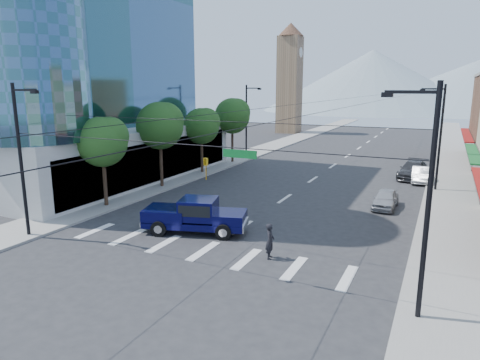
% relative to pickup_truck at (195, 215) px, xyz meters
% --- Properties ---
extents(ground, '(160.00, 160.00, 0.00)m').
position_rel_pickup_truck_xyz_m(ground, '(2.26, -3.99, -1.11)').
color(ground, '#28282B').
rests_on(ground, ground).
extents(sidewalk_left, '(4.00, 120.00, 0.15)m').
position_rel_pickup_truck_xyz_m(sidewalk_left, '(-9.74, 36.01, -1.04)').
color(sidewalk_left, gray).
rests_on(sidewalk_left, ground).
extents(sidewalk_right, '(4.00, 120.00, 0.15)m').
position_rel_pickup_truck_xyz_m(sidewalk_right, '(14.26, 36.01, -1.04)').
color(sidewalk_right, gray).
rests_on(sidewalk_right, ground).
extents(office_tower, '(29.50, 27.00, 30.00)m').
position_rel_pickup_truck_xyz_m(office_tower, '(-24.01, 9.86, 13.34)').
color(office_tower, '#B7B7B2').
rests_on(office_tower, ground).
extents(clock_tower, '(4.80, 4.80, 20.40)m').
position_rel_pickup_truck_xyz_m(clock_tower, '(-14.24, 58.01, 9.53)').
color(clock_tower, '#8C6B4C').
rests_on(clock_tower, ground).
extents(mountain_left, '(80.00, 80.00, 22.00)m').
position_rel_pickup_truck_xyz_m(mountain_left, '(-12.74, 146.01, 9.89)').
color(mountain_left, gray).
rests_on(mountain_left, ground).
extents(mountain_right, '(90.00, 90.00, 18.00)m').
position_rel_pickup_truck_xyz_m(mountain_right, '(22.26, 156.01, 7.89)').
color(mountain_right, gray).
rests_on(mountain_right, ground).
extents(tree_near, '(3.65, 3.64, 6.71)m').
position_rel_pickup_truck_xyz_m(tree_near, '(-8.81, 2.10, 3.88)').
color(tree_near, black).
rests_on(tree_near, ground).
extents(tree_midnear, '(4.09, 4.09, 7.52)m').
position_rel_pickup_truck_xyz_m(tree_midnear, '(-8.81, 9.10, 4.48)').
color(tree_midnear, black).
rests_on(tree_midnear, ground).
extents(tree_midfar, '(3.65, 3.64, 6.71)m').
position_rel_pickup_truck_xyz_m(tree_midfar, '(-8.81, 16.10, 3.88)').
color(tree_midfar, black).
rests_on(tree_midfar, ground).
extents(tree_far, '(4.09, 4.09, 7.52)m').
position_rel_pickup_truck_xyz_m(tree_far, '(-8.81, 23.10, 4.48)').
color(tree_far, black).
rests_on(tree_far, ground).
extents(signal_rig, '(21.80, 0.20, 9.00)m').
position_rel_pickup_truck_xyz_m(signal_rig, '(2.45, -4.99, 3.53)').
color(signal_rig, black).
rests_on(signal_rig, ground).
extents(lamp_pole_nw, '(2.00, 0.25, 9.00)m').
position_rel_pickup_truck_xyz_m(lamp_pole_nw, '(-8.41, 26.01, 3.83)').
color(lamp_pole_nw, black).
rests_on(lamp_pole_nw, ground).
extents(lamp_pole_ne, '(2.00, 0.25, 9.00)m').
position_rel_pickup_truck_xyz_m(lamp_pole_ne, '(12.92, 18.01, 3.83)').
color(lamp_pole_ne, black).
rests_on(lamp_pole_ne, ground).
extents(pickup_truck, '(6.67, 3.93, 2.14)m').
position_rel_pickup_truck_xyz_m(pickup_truck, '(0.00, 0.00, 0.00)').
color(pickup_truck, '#08083B').
rests_on(pickup_truck, ground).
extents(pedestrian, '(0.61, 0.78, 1.89)m').
position_rel_pickup_truck_xyz_m(pedestrian, '(5.69, -1.84, -0.17)').
color(pedestrian, black).
rests_on(pedestrian, ground).
extents(parked_car_near, '(1.67, 4.02, 1.36)m').
position_rel_pickup_truck_xyz_m(parked_car_near, '(9.86, 10.70, -0.43)').
color(parked_car_near, '#AAABAF').
rests_on(parked_car_near, ground).
extents(parked_car_mid, '(1.72, 4.40, 1.43)m').
position_rel_pickup_truck_xyz_m(parked_car_mid, '(11.66, 21.27, -0.40)').
color(parked_car_mid, white).
rests_on(parked_car_mid, ground).
extents(parked_car_far, '(2.87, 5.90, 1.66)m').
position_rel_pickup_truck_xyz_m(parked_car_far, '(10.92, 22.76, -0.29)').
color(parked_car_far, '#323235').
rests_on(parked_car_far, ground).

